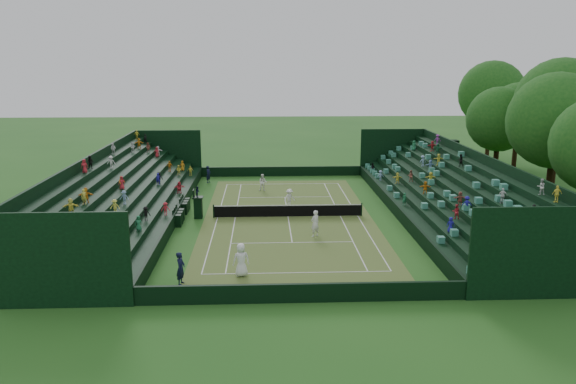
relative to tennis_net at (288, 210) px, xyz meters
name	(u,v)px	position (x,y,z in m)	size (l,w,h in m)	color
ground	(288,217)	(0.00, 0.00, -0.53)	(160.00, 160.00, 0.00)	#235A1C
court_surface	(288,217)	(0.00, 0.00, -0.52)	(12.97, 26.77, 0.01)	#357226
perimeter_wall_north	(281,171)	(0.00, 15.88, -0.03)	(17.17, 0.20, 1.00)	black
perimeter_wall_south	(302,293)	(0.00, -15.88, -0.03)	(17.17, 0.20, 1.00)	black
perimeter_wall_east	(396,209)	(8.48, 0.00, -0.03)	(0.20, 31.77, 1.00)	black
perimeter_wall_west	(179,212)	(-8.48, 0.00, -0.03)	(0.20, 31.77, 1.00)	black
north_grandstand	(449,196)	(12.66, 0.00, 1.02)	(6.60, 32.00, 4.90)	black
south_grandstand	(123,199)	(-12.66, 0.00, 1.02)	(6.60, 32.00, 4.90)	black
tennis_net	(288,210)	(0.00, 0.00, 0.00)	(11.67, 0.10, 1.06)	black
scoreboard_tower	(448,145)	(17.75, 16.00, 2.62)	(2.00, 1.00, 3.70)	black
tree_row	(531,110)	(23.22, 9.64, 6.87)	(12.78, 38.86, 12.23)	black
umpire_chair	(198,205)	(-6.97, -0.02, 0.55)	(0.80, 0.80, 2.52)	black
courtside_chairs	(182,211)	(-8.27, 0.26, -0.04)	(0.59, 5.56, 1.29)	black
player_near_west	(241,260)	(-3.19, -12.20, 0.44)	(0.95, 0.62, 1.93)	white
player_near_east	(315,223)	(1.65, -5.08, 0.42)	(0.69, 0.45, 1.88)	white
player_far_west	(263,183)	(-1.95, 9.03, 0.28)	(0.78, 0.61, 1.60)	white
player_far_east	(289,198)	(0.25, 2.85, 0.27)	(1.03, 0.59, 1.59)	white
line_judge_north	(208,174)	(-7.39, 12.94, 0.32)	(0.62, 0.40, 1.69)	black
line_judge_south	(181,268)	(-6.43, -13.26, 0.39)	(0.67, 0.44, 1.84)	black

